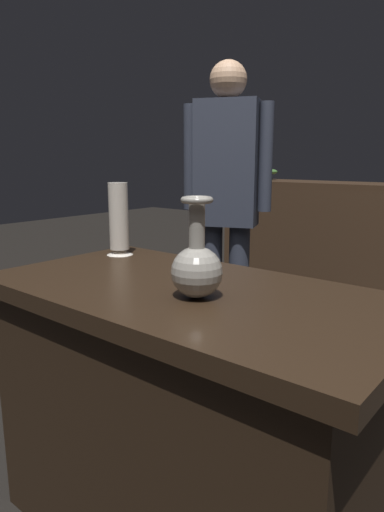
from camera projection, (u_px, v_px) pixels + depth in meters
display_plinth at (188, 415)px, 1.37m from camera, size 1.20×0.64×0.80m
vase_centerpiece at (197, 266)px, 1.18m from camera, size 0.13×0.13×0.26m
vase_tall_behind at (119, 221)px, 1.70m from camera, size 0.10×0.10×0.27m
shelf_vase_far_left at (271, 172)px, 3.57m from camera, size 0.11×0.11×0.08m
visitor_near_left at (226, 196)px, 2.41m from camera, size 0.44×0.29×1.63m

